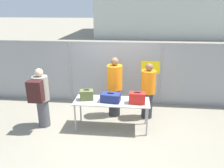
{
  "coord_description": "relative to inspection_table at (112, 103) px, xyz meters",
  "views": [
    {
      "loc": [
        0.61,
        -5.24,
        3.13
      ],
      "look_at": [
        0.02,
        0.55,
        1.05
      ],
      "focal_mm": 35.0,
      "sensor_mm": 36.0,
      "label": 1
    }
  ],
  "objects": [
    {
      "name": "suitcase_olive",
      "position": [
        -0.66,
        0.01,
        0.19
      ],
      "size": [
        0.39,
        0.29,
        0.29
      ],
      "color": "#566033",
      "rests_on": "inspection_table"
    },
    {
      "name": "traveler_hooded",
      "position": [
        -1.86,
        -0.13,
        0.16
      ],
      "size": [
        0.41,
        0.63,
        1.64
      ],
      "rotation": [
        0.0,
        0.0,
        -0.01
      ],
      "color": "#4C4C51",
      "rests_on": "ground_plane"
    },
    {
      "name": "ground_plane",
      "position": [
        -0.08,
        0.05,
        -0.74
      ],
      "size": [
        120.0,
        120.0,
        0.0
      ],
      "primitive_type": "plane",
      "color": "gray"
    },
    {
      "name": "inspection_table",
      "position": [
        0.0,
        0.0,
        0.0
      ],
      "size": [
        1.97,
        0.71,
        0.8
      ],
      "color": "#B2B2AD",
      "rests_on": "ground_plane"
    },
    {
      "name": "suitcase_red",
      "position": [
        0.66,
        -0.09,
        0.21
      ],
      "size": [
        0.42,
        0.23,
        0.31
      ],
      "color": "red",
      "rests_on": "inspection_table"
    },
    {
      "name": "fence_section",
      "position": [
        -0.07,
        1.68,
        0.35
      ],
      "size": [
        8.98,
        0.07,
        2.07
      ],
      "color": "gray",
      "rests_on": "ground_plane"
    },
    {
      "name": "suitcase_navy",
      "position": [
        -0.02,
        -0.04,
        0.17
      ],
      "size": [
        0.52,
        0.36,
        0.24
      ],
      "color": "navy",
      "rests_on": "inspection_table"
    },
    {
      "name": "security_worker_far",
      "position": [
        0.97,
        0.71,
        0.12
      ],
      "size": [
        0.41,
        0.41,
        1.65
      ],
      "rotation": [
        0.0,
        0.0,
        3.63
      ],
      "color": "#2D2D33",
      "rests_on": "ground_plane"
    },
    {
      "name": "security_worker_near",
      "position": [
        0.01,
        0.75,
        0.18
      ],
      "size": [
        0.44,
        0.44,
        1.78
      ],
      "rotation": [
        0.0,
        0.0,
        3.07
      ],
      "color": "#2D2D33",
      "rests_on": "ground_plane"
    },
    {
      "name": "utility_trailer",
      "position": [
        1.13,
        2.93,
        -0.33
      ],
      "size": [
        4.06,
        2.34,
        0.69
      ],
      "color": "silver",
      "rests_on": "ground_plane"
    }
  ]
}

